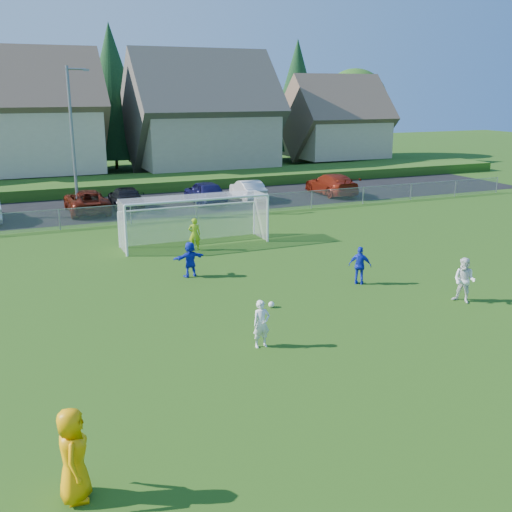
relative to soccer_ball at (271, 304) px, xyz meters
The scene contains 20 objects.
ground 6.02m from the soccer_ball, 87.70° to the right, with size 160.00×160.00×0.00m, color #193D0C.
asphalt_lot 21.48m from the soccer_ball, 89.35° to the left, with size 60.00×60.00×0.00m, color black.
grass_embankment 28.99m from the soccer_ball, 89.52° to the left, with size 70.00×6.00×0.80m, color #1E420F.
soccer_ball is the anchor object (origin of this frame).
referee 11.29m from the soccer_ball, 134.07° to the right, with size 0.93×0.61×1.91m, color #FF9F05.
player_white_a 3.52m from the soccer_ball, 119.67° to the right, with size 0.54×0.36×1.49m, color white.
player_white_b 7.17m from the soccer_ball, 18.72° to the right, with size 0.82×0.64×1.69m, color white.
player_blue_a 4.59m from the soccer_ball, 13.61° to the left, with size 0.91×0.38×1.56m, color #1429C0.
player_blue_b 5.05m from the soccer_ball, 108.51° to the left, with size 1.40×0.44×1.51m, color #1429C0.
goalkeeper 8.84m from the soccer_ball, 90.71° to the left, with size 0.59×0.38×1.61m, color #ABD419.
car_c 20.83m from the soccer_ball, 100.08° to the left, with size 2.43×5.26×1.46m, color #561609.
car_d 21.26m from the soccer_ball, 92.68° to the left, with size 1.92×4.73×1.37m, color black.
car_e 20.83m from the soccer_ball, 78.11° to the left, with size 1.91×4.75×1.62m, color #13123F.
car_f 22.05m from the soccer_ball, 69.82° to the left, with size 1.50×4.31×1.42m, color silver.
car_g 24.78m from the soccer_ball, 54.96° to the left, with size 2.20×5.41×1.57m, color maroon.
soccer_goal 10.15m from the soccer_ball, 88.62° to the left, with size 7.42×1.90×2.50m.
chainlink_fence 15.99m from the soccer_ball, 89.13° to the left, with size 52.06×0.06×1.20m.
streetlight 20.96m from the soccer_ball, 101.88° to the left, with size 1.38×0.18×9.00m.
houses_row 37.22m from the soccer_ball, 86.52° to the left, with size 53.90×11.45×13.27m.
tree_row 43.27m from the soccer_ball, 88.27° to the left, with size 65.98×12.36×13.80m.
Camera 1 is at (-8.78, -12.52, 7.61)m, focal length 42.00 mm.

